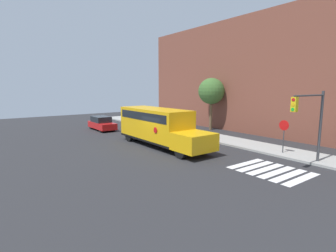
# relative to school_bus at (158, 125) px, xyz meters

# --- Properties ---
(ground_plane) EXTENTS (60.00, 60.00, 0.00)m
(ground_plane) POSITION_rel_school_bus_xyz_m (0.81, -0.51, -1.71)
(ground_plane) COLOR #28282B
(sidewalk_strip) EXTENTS (44.00, 3.00, 0.15)m
(sidewalk_strip) POSITION_rel_school_bus_xyz_m (0.81, 5.99, -1.63)
(sidewalk_strip) COLOR #9E9E99
(sidewalk_strip) RESTS_ON ground
(building_backdrop) EXTENTS (32.00, 4.00, 11.93)m
(building_backdrop) POSITION_rel_school_bus_xyz_m (0.81, 12.49, 4.26)
(building_backdrop) COLOR brown
(building_backdrop) RESTS_ON ground
(crosswalk_stripes) EXTENTS (4.00, 3.20, 0.01)m
(crosswalk_stripes) POSITION_rel_school_bus_xyz_m (9.29, 1.49, -1.70)
(crosswalk_stripes) COLOR white
(crosswalk_stripes) RESTS_ON ground
(school_bus) EXTENTS (9.71, 2.57, 3.02)m
(school_bus) POSITION_rel_school_bus_xyz_m (0.00, 0.00, 0.00)
(school_bus) COLOR #EAA80F
(school_bus) RESTS_ON ground
(parked_car) EXTENTS (4.30, 1.72, 1.53)m
(parked_car) POSITION_rel_school_bus_xyz_m (-10.36, -0.59, -0.96)
(parked_car) COLOR red
(parked_car) RESTS_ON ground
(stop_sign) EXTENTS (0.72, 0.10, 2.47)m
(stop_sign) POSITION_rel_school_bus_xyz_m (7.69, 5.42, -0.06)
(stop_sign) COLOR #38383A
(stop_sign) RESTS_ON ground
(traffic_light) EXTENTS (0.28, 3.52, 4.53)m
(traffic_light) POSITION_rel_school_bus_xyz_m (10.17, 3.92, 1.35)
(traffic_light) COLOR #38383A
(traffic_light) RESTS_ON ground
(tree_near_sidewalk) EXTENTS (2.90, 2.90, 5.78)m
(tree_near_sidewalk) POSITION_rel_school_bus_xyz_m (-3.24, 9.38, 2.59)
(tree_near_sidewalk) COLOR brown
(tree_near_sidewalk) RESTS_ON ground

